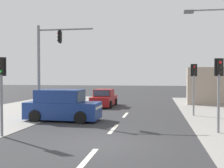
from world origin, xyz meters
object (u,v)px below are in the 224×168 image
pedestal_signal_right_kerb (219,82)px  pedestal_signal_far_median (194,81)px  suv_oncoming_mid (62,106)px  traffic_signal_mast (47,59)px  pedestal_signal_left_kerb (1,83)px  sedan_receding_far (104,99)px

pedestal_signal_right_kerb → pedestal_signal_far_median: same height
pedestal_signal_right_kerb → suv_oncoming_mid: size_ratio=0.78×
traffic_signal_mast → pedestal_signal_right_kerb: (9.93, -2.86, -1.42)m
traffic_signal_mast → pedestal_signal_left_kerb: bearing=-88.0°
pedestal_signal_left_kerb → suv_oncoming_mid: (1.11, 4.60, -1.53)m
suv_oncoming_mid → sedan_receding_far: (0.96, 8.01, -0.18)m
pedestal_signal_left_kerb → sedan_receding_far: pedestal_signal_left_kerb is taller
traffic_signal_mast → suv_oncoming_mid: bearing=-27.4°
suv_oncoming_mid → traffic_signal_mast: bearing=152.6°
pedestal_signal_far_median → suv_oncoming_mid: pedestal_signal_far_median is taller
pedestal_signal_far_median → sedan_receding_far: pedestal_signal_far_median is taller
suv_oncoming_mid → pedestal_signal_far_median: bearing=22.0°
pedestal_signal_right_kerb → pedestal_signal_far_median: bearing=94.5°
pedestal_signal_far_median → suv_oncoming_mid: size_ratio=0.78×
sedan_receding_far → suv_oncoming_mid: bearing=-96.8°
pedestal_signal_far_median → sedan_receding_far: 8.80m
sedan_receding_far → pedestal_signal_right_kerb: bearing=-53.0°
pedestal_signal_left_kerb → pedestal_signal_far_median: same height
pedestal_signal_left_kerb → suv_oncoming_mid: pedestal_signal_left_kerb is taller
pedestal_signal_far_median → suv_oncoming_mid: (-8.20, -3.31, -1.53)m
traffic_signal_mast → pedestal_signal_right_kerb: 10.43m
traffic_signal_mast → pedestal_signal_left_kerb: (0.19, -5.27, -1.42)m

